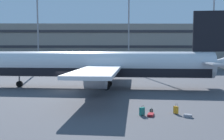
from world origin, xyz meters
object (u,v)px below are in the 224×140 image
(suitcase_orange, at_px, (142,111))
(suitcase_black, at_px, (151,115))
(backpack_silver, at_px, (151,111))
(airliner, at_px, (102,66))
(suitcase_teal, at_px, (176,110))
(suitcase_upright, at_px, (188,116))

(suitcase_orange, relative_size, suitcase_black, 0.93)
(suitcase_orange, xyz_separation_m, backpack_silver, (0.90, 0.77, -0.16))
(airliner, distance_m, suitcase_teal, 15.80)
(backpack_silver, bearing_deg, suitcase_black, -102.93)
(suitcase_teal, xyz_separation_m, backpack_silver, (-2.03, 0.27, -0.15))
(suitcase_orange, height_order, suitcase_black, suitcase_orange)
(suitcase_black, bearing_deg, backpack_silver, 77.07)
(suitcase_upright, bearing_deg, suitcase_teal, 122.17)
(airliner, xyz_separation_m, suitcase_teal, (6.67, -14.04, -2.86))
(suitcase_upright, distance_m, suitcase_teal, 1.30)
(suitcase_upright, bearing_deg, suitcase_black, 171.79)
(suitcase_teal, bearing_deg, suitcase_orange, -170.28)
(airliner, height_order, suitcase_upright, airliner)
(airliner, relative_size, suitcase_black, 41.26)
(suitcase_teal, distance_m, suitcase_black, 2.35)
(suitcase_teal, relative_size, suitcase_black, 0.94)
(suitcase_teal, distance_m, suitcase_orange, 2.98)
(suitcase_upright, xyz_separation_m, suitcase_orange, (-3.61, 0.58, 0.24))
(airliner, relative_size, backpack_silver, 78.11)
(suitcase_orange, relative_size, backpack_silver, 1.76)
(suitcase_upright, relative_size, suitcase_orange, 0.86)
(suitcase_teal, height_order, suitcase_orange, suitcase_teal)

